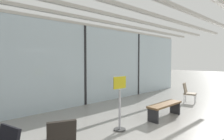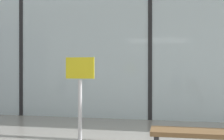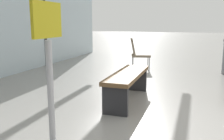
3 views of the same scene
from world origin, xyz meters
TOP-DOWN VIEW (x-y plane):
  - glass_curtain_wall at (0.00, 5.20)m, footprint 14.00×0.08m
  - window_mullion_0 at (-3.50, 5.20)m, footprint 0.10×0.12m
  - window_mullion_1 at (0.00, 5.20)m, footprint 0.10×0.12m
  - parked_airplane at (-0.34, 10.21)m, footprint 11.19×4.10m
  - waiting_bench at (0.94, 1.97)m, footprint 1.50×0.41m
  - info_sign at (-0.88, 2.23)m, footprint 0.44×0.32m

SIDE VIEW (x-z plane):
  - waiting_bench at x=0.94m, z-range 0.13..0.60m
  - info_sign at x=-0.88m, z-range -0.04..1.40m
  - glass_curtain_wall at x=0.00m, z-range 0.00..3.32m
  - window_mullion_0 at x=-3.50m, z-range 0.00..3.32m
  - window_mullion_1 at x=0.00m, z-range 0.00..3.32m
  - parked_airplane at x=-0.34m, z-range 0.00..4.10m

